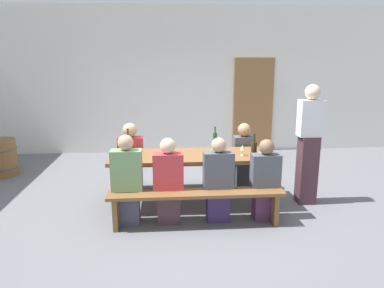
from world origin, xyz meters
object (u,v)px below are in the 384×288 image
at_px(tasting_table, 192,159).
at_px(wooden_door, 253,105).
at_px(bench_near, 196,199).
at_px(seated_guest_far_0, 131,160).
at_px(wine_glass_2, 261,145).
at_px(bench_far, 189,167).
at_px(seated_guest_far_1, 243,158).
at_px(wine_glass_3, 220,144).
at_px(seated_guest_near_0, 127,182).
at_px(seated_guest_near_1, 168,183).
at_px(seated_guest_near_3, 265,182).
at_px(wine_bottle_1, 254,150).
at_px(wine_bottle_0, 128,143).
at_px(wine_glass_0, 243,148).
at_px(standing_host, 309,146).
at_px(wine_barrel, 0,158).
at_px(wine_glass_1, 212,151).
at_px(seated_guest_near_2, 218,182).
at_px(wine_bottle_2, 215,140).

bearing_deg(tasting_table, wooden_door, 62.43).
xyz_separation_m(bench_near, seated_guest_far_0, (-0.91, 1.25, 0.18)).
bearing_deg(wine_glass_2, bench_far, 145.14).
height_order(wine_glass_2, seated_guest_far_1, seated_guest_far_1).
relative_size(wine_glass_2, wine_glass_3, 1.09).
bearing_deg(bench_near, bench_far, 90.00).
relative_size(seated_guest_near_0, seated_guest_near_1, 1.04).
bearing_deg(seated_guest_near_1, bench_far, -15.47).
relative_size(seated_guest_near_0, seated_guest_near_3, 1.08).
bearing_deg(seated_guest_far_1, bench_near, -34.65).
xyz_separation_m(wine_bottle_1, seated_guest_near_0, (-1.67, -0.22, -0.33)).
bearing_deg(wine_bottle_0, seated_guest_near_3, -23.23).
relative_size(wine_glass_0, standing_host, 0.09).
xyz_separation_m(wine_bottle_1, wine_barrel, (-4.14, 1.96, -0.55)).
bearing_deg(wine_glass_0, wine_glass_1, -163.02).
bearing_deg(wine_glass_2, wine_glass_3, 166.49).
distance_m(wine_glass_2, seated_guest_near_2, 0.96).
bearing_deg(seated_guest_near_0, wine_glass_1, -74.67).
bearing_deg(standing_host, wine_glass_3, -9.08).
distance_m(wine_bottle_2, wine_glass_0, 0.54).
bearing_deg(seated_guest_near_0, wine_glass_3, -61.45).
distance_m(bench_near, wine_barrel, 4.07).
bearing_deg(seated_guest_near_2, seated_guest_far_0, 47.51).
bearing_deg(standing_host, seated_guest_near_0, 11.13).
height_order(standing_host, wine_barrel, standing_host).
distance_m(seated_guest_near_2, seated_guest_near_3, 0.61).
bearing_deg(standing_host, wine_bottle_0, -6.22).
relative_size(tasting_table, seated_guest_near_0, 1.99).
bearing_deg(wooden_door, standing_host, -89.47).
height_order(bench_far, seated_guest_near_0, seated_guest_near_0).
relative_size(wooden_door, seated_guest_near_1, 1.89).
xyz_separation_m(wine_glass_3, standing_host, (1.25, -0.20, -0.00)).
distance_m(seated_guest_near_3, standing_host, 0.97).
relative_size(bench_near, wine_barrel, 3.33).
xyz_separation_m(wine_glass_2, wine_glass_3, (-0.58, 0.14, -0.02)).
distance_m(tasting_table, seated_guest_near_2, 0.64).
bearing_deg(standing_host, bench_near, 21.24).
xyz_separation_m(wine_glass_3, wine_barrel, (-3.76, 1.48, -0.52)).
height_order(wooden_door, bench_near, wooden_door).
relative_size(wine_bottle_2, wine_glass_3, 2.19).
height_order(wine_glass_3, seated_guest_near_3, seated_guest_near_3).
relative_size(bench_far, wine_bottle_0, 6.52).
distance_m(wine_bottle_2, wine_barrel, 3.97).
bearing_deg(wine_glass_1, seated_guest_near_3, -24.91).
relative_size(seated_guest_near_0, seated_guest_far_0, 1.04).
bearing_deg(bench_near, wine_glass_3, 63.72).
relative_size(wooden_door, seated_guest_near_0, 1.81).
height_order(wine_glass_2, seated_guest_far_0, seated_guest_far_0).
bearing_deg(wine_barrel, bench_far, -15.54).
distance_m(bench_far, standing_host, 1.90).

